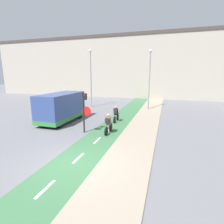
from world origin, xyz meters
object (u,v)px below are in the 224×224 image
(street_lamp_far, at_px, (91,73))
(street_lamp_sidewalk, at_px, (150,73))
(van, at_px, (62,108))
(traffic_light_pole, at_px, (85,108))
(cyclist_near, at_px, (108,124))
(cyclist_far, at_px, (116,114))

(street_lamp_far, relative_size, street_lamp_sidewalk, 1.03)
(van, bearing_deg, street_lamp_far, 93.41)
(traffic_light_pole, relative_size, street_lamp_far, 0.41)
(traffic_light_pole, bearing_deg, street_lamp_far, 111.40)
(cyclist_near, bearing_deg, van, 159.55)
(street_lamp_sidewalk, distance_m, van, 10.68)
(traffic_light_pole, height_order, street_lamp_far, street_lamp_far)
(traffic_light_pole, xyz_separation_m, cyclist_near, (1.63, 0.29, -1.08))
(traffic_light_pole, xyz_separation_m, street_lamp_sidewalk, (3.40, 9.92, 2.39))
(street_lamp_sidewalk, bearing_deg, traffic_light_pole, -108.92)
(van, bearing_deg, cyclist_near, -20.45)
(street_lamp_sidewalk, bearing_deg, street_lamp_far, -176.23)
(street_lamp_far, xyz_separation_m, cyclist_far, (4.99, -6.02, -3.60))
(street_lamp_far, bearing_deg, van, -86.59)
(cyclist_far, bearing_deg, street_lamp_far, 129.66)
(street_lamp_far, height_order, van, street_lamp_far)
(van, bearing_deg, traffic_light_pole, -32.96)
(street_lamp_sidewalk, bearing_deg, cyclist_far, -108.07)
(street_lamp_sidewalk, height_order, van, street_lamp_sidewalk)
(traffic_light_pole, height_order, cyclist_near, traffic_light_pole)
(street_lamp_sidewalk, relative_size, van, 1.40)
(traffic_light_pole, relative_size, van, 0.59)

